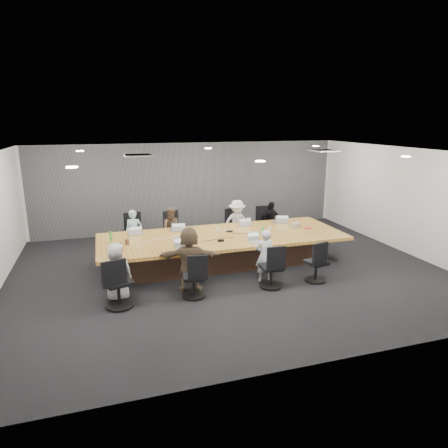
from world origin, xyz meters
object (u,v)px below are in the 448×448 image
object	(u,v)px
bottle_green_left	(111,236)
canvas_bag	(296,225)
person_6	(265,256)
chair_6	(271,270)
snack_packet	(307,228)
mug_brown	(127,242)
person_0	(134,233)
chair_1	(171,233)
chair_5	(194,280)
laptop_5	(184,249)
chair_0	(133,236)
bottle_green_right	(263,231)
chair_2	(233,230)
chair_3	(265,227)
chair_7	(316,266)
laptop_3	(279,222)
chair_4	(118,286)
person_2	(237,223)
laptop_2	(244,224)
laptop_6	(256,242)
person_3	(270,222)
bottle_clear	(184,230)
laptop_4	(115,255)
person_4	(117,272)
stapler	(221,241)
person_1	(173,230)
laptop_1	(176,230)
conference_table	(223,248)
person_5	(190,259)

from	to	relation	value
bottle_green_left	canvas_bag	size ratio (longest dim) A/B	0.96
canvas_bag	person_6	bearing A→B (deg)	-135.68
chair_6	snack_packet	distance (m)	2.41
mug_brown	person_0	bearing A→B (deg)	79.30
chair_1	chair_5	bearing A→B (deg)	74.81
chair_6	snack_packet	size ratio (longest dim) A/B	4.56
laptop_5	bottle_green_left	distance (m)	1.89
chair_0	bottle_green_left	distance (m)	1.56
chair_1	bottle_green_right	world-z (taller)	bottle_green_right
chair_5	snack_packet	xyz separation A→B (m)	(3.43, 1.62, 0.39)
chair_2	canvas_bag	xyz separation A→B (m)	(1.20, -1.59, 0.44)
chair_5	chair_3	bearing A→B (deg)	56.82
chair_1	laptop_5	world-z (taller)	chair_1
bottle_green_left	person_0	bearing A→B (deg)	59.23
chair_3	person_6	distance (m)	3.33
chair_7	laptop_3	world-z (taller)	laptop_3
chair_4	person_2	world-z (taller)	person_2
chair_3	bottle_green_right	size ratio (longest dim) A/B	3.34
chair_2	laptop_2	size ratio (longest dim) A/B	2.03
person_6	laptop_6	size ratio (longest dim) A/B	4.15
laptop_5	person_3	bearing A→B (deg)	47.71
chair_0	bottle_clear	bearing A→B (deg)	123.31
chair_0	bottle_green_right	size ratio (longest dim) A/B	3.84
laptop_4	laptop_5	distance (m)	1.47
person_4	stapler	size ratio (longest dim) A/B	8.09
person_1	canvas_bag	distance (m)	3.30
laptop_3	stapler	world-z (taller)	stapler
laptop_3	laptop_1	bearing A→B (deg)	10.74
bottle_clear	canvas_bag	xyz separation A→B (m)	(2.97, -0.18, -0.06)
laptop_1	mug_brown	xyz separation A→B (m)	(-1.30, -0.85, 0.05)
conference_table	person_4	world-z (taller)	person_4
chair_2	person_5	distance (m)	3.65
chair_1	canvas_bag	bearing A→B (deg)	139.52
bottle_clear	canvas_bag	distance (m)	2.97
bottle_clear	laptop_2	bearing A→B (deg)	16.15
conference_table	laptop_6	bearing A→B (deg)	-55.40
person_1	person_3	distance (m)	2.88
laptop_1	canvas_bag	distance (m)	3.13
person_4	chair_4	bearing A→B (deg)	88.32
chair_4	laptop_3	distance (m)	5.15
person_2	mug_brown	size ratio (longest dim) A/B	10.89
chair_4	person_3	xyz separation A→B (m)	(4.49, 3.05, 0.18)
person_0	chair_1	bearing A→B (deg)	28.02
person_3	laptop_6	xyz separation A→B (m)	(-1.32, -2.15, 0.15)
bottle_green_left	person_3	bearing A→B (deg)	12.77
person_6	bottle_clear	distance (m)	2.22
chair_3	chair_7	xyz separation A→B (m)	(-0.23, -3.40, -0.01)
laptop_1	person_6	bearing A→B (deg)	134.01
chair_4	laptop_3	size ratio (longest dim) A/B	2.45
chair_4	stapler	size ratio (longest dim) A/B	5.83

